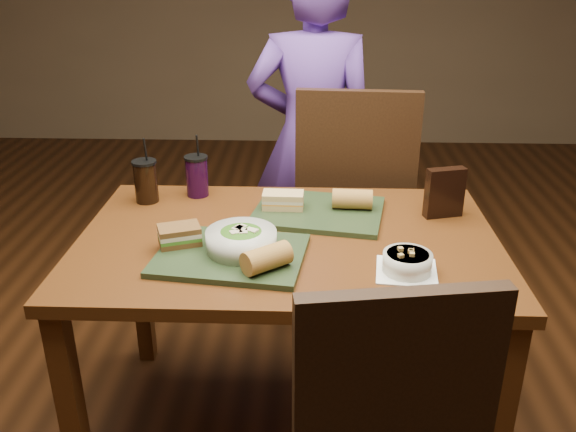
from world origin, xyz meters
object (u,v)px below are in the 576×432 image
object	(u,v)px
tray_far	(318,212)
baguette_near	(267,258)
diner	(312,141)
sandwich_near	(179,235)
chip_bag	(445,193)
cup_cola	(146,181)
soup_bowl	(407,262)
baguette_far	(352,199)
sandwich_far	(283,200)
tray_near	(231,255)
chair_far	(352,200)
salad_bowl	(241,239)
cup_berry	(197,176)
dining_table	(288,262)

from	to	relation	value
tray_far	baguette_near	world-z (taller)	baguette_near
diner	tray_far	bearing A→B (deg)	93.43
sandwich_near	chip_bag	bearing A→B (deg)	18.45
tray_far	cup_cola	xyz separation A→B (m)	(-0.60, 0.09, 0.07)
diner	sandwich_near	world-z (taller)	diner
soup_bowl	baguette_far	world-z (taller)	baguette_far
soup_bowl	sandwich_far	size ratio (longest dim) A/B	1.32
tray_near	baguette_near	xyz separation A→B (m)	(0.11, -0.09, 0.04)
chair_far	soup_bowl	distance (m)	0.90
tray_near	chip_bag	distance (m)	0.75
chair_far	tray_near	world-z (taller)	chair_far
diner	cup_cola	distance (m)	0.86
salad_bowl	cup_berry	xyz separation A→B (m)	(-0.21, 0.46, 0.02)
dining_table	soup_bowl	world-z (taller)	soup_bowl
tray_far	baguette_far	size ratio (longest dim) A/B	3.15
chair_far	baguette_near	size ratio (longest dim) A/B	8.11
tray_far	chip_bag	world-z (taller)	chip_bag
chair_far	cup_cola	distance (m)	0.88
salad_bowl	baguette_near	bearing A→B (deg)	-54.17
chair_far	baguette_near	world-z (taller)	chair_far
salad_bowl	chip_bag	size ratio (longest dim) A/B	1.23
tray_near	soup_bowl	xyz separation A→B (m)	(0.50, -0.06, 0.02)
chair_far	diner	distance (m)	0.34
diner	tray_far	size ratio (longest dim) A/B	3.74
tray_far	chair_far	bearing A→B (deg)	72.96
chair_far	sandwich_near	distance (m)	0.96
soup_bowl	sandwich_near	world-z (taller)	sandwich_near
tray_far	baguette_near	distance (m)	0.45
tray_far	baguette_far	xyz separation A→B (m)	(0.11, 0.01, 0.04)
sandwich_far	salad_bowl	bearing A→B (deg)	-108.55
sandwich_near	chip_bag	world-z (taller)	chip_bag
dining_table	cup_cola	xyz separation A→B (m)	(-0.51, 0.27, 0.17)
baguette_near	cup_berry	world-z (taller)	cup_berry
chip_bag	soup_bowl	bearing A→B (deg)	-129.07
dining_table	tray_far	distance (m)	0.22
chair_far	chip_bag	size ratio (longest dim) A/B	6.52
baguette_near	dining_table	bearing A→B (deg)	78.63
cup_cola	chip_bag	world-z (taller)	cup_cola
soup_bowl	sandwich_near	distance (m)	0.66
dining_table	baguette_near	xyz separation A→B (m)	(-0.05, -0.24, 0.14)
baguette_far	cup_cola	distance (m)	0.72
chair_far	cup_berry	world-z (taller)	chair_far
dining_table	tray_far	size ratio (longest dim) A/B	3.10
sandwich_near	baguette_far	size ratio (longest dim) A/B	1.06
baguette_far	tray_far	bearing A→B (deg)	-172.43
dining_table	soup_bowl	distance (m)	0.42
tray_near	chair_far	bearing A→B (deg)	63.45
sandwich_near	sandwich_far	distance (m)	0.41
cup_cola	sandwich_near	bearing A→B (deg)	-62.62
chair_far	tray_far	world-z (taller)	chair_far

